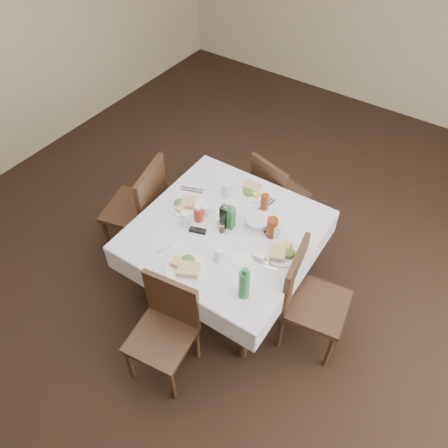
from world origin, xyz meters
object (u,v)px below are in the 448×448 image
water_s (219,255)px  bread_basket (258,222)px  water_w (185,219)px  oil_cruet_green (230,217)px  chair_north (275,192)px  chair_east (306,294)px  chair_west (142,205)px  oil_cruet_dark (225,216)px  chair_south (167,323)px  water_n (227,190)px  dining_table (226,236)px  green_bottle (244,284)px  water_e (276,231)px  ketchup_bottle (198,214)px  coffee_mug (207,210)px

water_s → bread_basket: 0.45m
water_w → oil_cruet_green: oil_cruet_green is taller
chair_north → chair_east: 1.13m
bread_basket → chair_west: bearing=-169.6°
oil_cruet_dark → bread_basket: bearing=35.2°
chair_south → water_s: size_ratio=6.89×
chair_east → water_n: size_ratio=6.78×
chair_west → oil_cruet_dark: 0.88m
water_w → oil_cruet_dark: bearing=31.9°
dining_table → chair_east: 0.74m
chair_west → water_n: 0.78m
water_w → green_bottle: size_ratio=0.44×
water_s → water_w: bearing=160.9°
oil_cruet_green → water_e: bearing=18.0°
oil_cruet_dark → chair_east: bearing=-3.7°
chair_east → water_n: chair_east is taller
ketchup_bottle → green_bottle: green_bottle is taller
chair_north → chair_south: bearing=-88.1°
chair_south → green_bottle: (0.40, 0.35, 0.39)m
ketchup_bottle → chair_north: bearing=77.1°
chair_east → green_bottle: bearing=-126.2°
chair_south → water_w: (-0.31, 0.64, 0.32)m
water_e → water_w: same height
water_s → oil_cruet_dark: (-0.16, 0.30, 0.04)m
chair_north → oil_cruet_dark: bearing=-90.1°
water_n → dining_table: bearing=-57.2°
oil_cruet_green → chair_east: bearing=-5.0°
chair_north → chair_south: (0.05, -1.60, 0.00)m
dining_table → green_bottle: 0.64m
chair_north → chair_west: size_ratio=0.89×
water_s → coffee_mug: (-0.34, 0.32, -0.02)m
chair_south → ketchup_bottle: (-0.25, 0.73, 0.33)m
chair_west → chair_east: bearing=-0.1°
water_n → oil_cruet_dark: oil_cruet_dark is taller
chair_west → green_bottle: bearing=-17.3°
chair_north → ketchup_bottle: ketchup_bottle is taller
bread_basket → oil_cruet_dark: bearing=-144.8°
water_n → oil_cruet_dark: bearing=-58.9°
chair_north → oil_cruet_dark: oil_cruet_dark is taller
chair_south → water_n: 1.14m
water_e → oil_cruet_green: oil_cruet_green is taller
green_bottle → bread_basket: bearing=113.4°
bread_basket → oil_cruet_dark: size_ratio=0.84×
oil_cruet_dark → coffee_mug: oil_cruet_dark is taller
water_e → bread_basket: bearing=172.0°
water_s → chair_west: bearing=165.6°
chair_south → bread_basket: (0.15, 0.94, 0.30)m
dining_table → coffee_mug: 0.24m
water_n → coffee_mug: bearing=-94.2°
chair_south → water_w: bearing=115.8°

